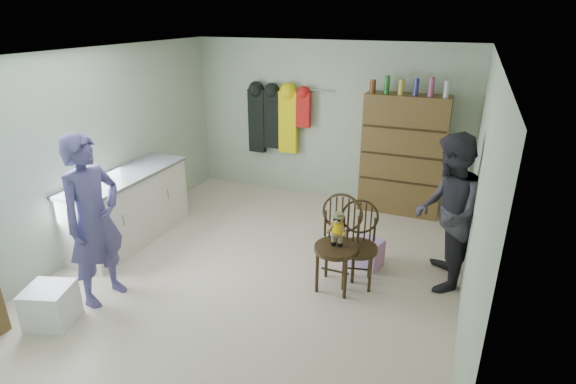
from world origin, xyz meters
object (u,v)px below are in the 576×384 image
at_px(chair_front, 338,237).
at_px(chair_far, 359,241).
at_px(counter, 129,208).
at_px(dresser, 403,155).

distance_m(chair_front, chair_far, 0.27).
relative_size(chair_front, chair_far, 1.10).
distance_m(counter, chair_front, 2.88).
height_order(counter, chair_front, chair_front).
distance_m(counter, chair_far, 3.08).
bearing_deg(counter, dresser, 35.69).
height_order(chair_far, dresser, dresser).
xyz_separation_m(chair_front, chair_far, (0.19, 0.16, -0.08)).
xyz_separation_m(counter, chair_far, (3.07, 0.13, 0.05)).
xyz_separation_m(chair_far, dresser, (0.13, 2.16, 0.39)).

